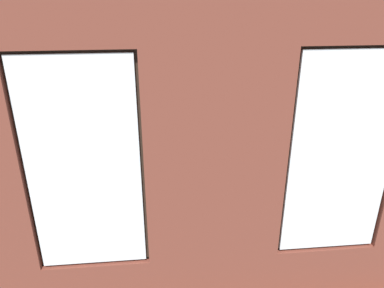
# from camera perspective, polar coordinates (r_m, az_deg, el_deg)

# --- Properties ---
(ground_plane) EXTENTS (6.86, 5.92, 0.10)m
(ground_plane) POSITION_cam_1_polar(r_m,az_deg,el_deg) (6.49, -0.41, -6.91)
(ground_plane) COLOR #99663D
(brick_wall_with_windows) EXTENTS (6.26, 0.30, 3.18)m
(brick_wall_with_windows) POSITION_cam_1_polar(r_m,az_deg,el_deg) (3.47, 3.55, -5.62)
(brick_wall_with_windows) COLOR brown
(brick_wall_with_windows) RESTS_ON ground_plane
(couch_by_window) EXTENTS (2.09, 0.87, 0.80)m
(couch_by_window) POSITION_cam_1_polar(r_m,az_deg,el_deg) (4.66, -3.84, -15.20)
(couch_by_window) COLOR black
(couch_by_window) RESTS_ON ground_plane
(couch_left) EXTENTS (1.01, 2.00, 0.80)m
(couch_left) POSITION_cam_1_polar(r_m,az_deg,el_deg) (7.01, 19.69, -2.46)
(couch_left) COLOR black
(couch_left) RESTS_ON ground_plane
(coffee_table) EXTENTS (1.21, 0.76, 0.42)m
(coffee_table) POSITION_cam_1_polar(r_m,az_deg,el_deg) (6.04, 0.03, -4.89)
(coffee_table) COLOR #A87547
(coffee_table) RESTS_ON ground_plane
(cup_ceramic) EXTENTS (0.07, 0.07, 0.08)m
(cup_ceramic) POSITION_cam_1_polar(r_m,az_deg,el_deg) (5.87, -3.41, -4.76)
(cup_ceramic) COLOR #4C4C51
(cup_ceramic) RESTS_ON coffee_table
(candle_jar) EXTENTS (0.08, 0.08, 0.10)m
(candle_jar) POSITION_cam_1_polar(r_m,az_deg,el_deg) (5.90, 1.03, -4.47)
(candle_jar) COLOR #B7333D
(candle_jar) RESTS_ON coffee_table
(table_plant_small) EXTENTS (0.12, 0.12, 0.20)m
(table_plant_small) POSITION_cam_1_polar(r_m,az_deg,el_deg) (6.04, -1.50, -3.17)
(table_plant_small) COLOR brown
(table_plant_small) RESTS_ON coffee_table
(remote_black) EXTENTS (0.17, 0.12, 0.02)m
(remote_black) POSITION_cam_1_polar(r_m,az_deg,el_deg) (6.01, 0.03, -4.34)
(remote_black) COLOR black
(remote_black) RESTS_ON coffee_table
(remote_gray) EXTENTS (0.10, 0.18, 0.02)m
(remote_gray) POSITION_cam_1_polar(r_m,az_deg,el_deg) (6.17, 3.00, -3.61)
(remote_gray) COLOR #59595B
(remote_gray) RESTS_ON coffee_table
(media_console) EXTENTS (1.21, 0.42, 0.46)m
(media_console) POSITION_cam_1_polar(r_m,az_deg,el_deg) (6.72, -24.83, -5.44)
(media_console) COLOR black
(media_console) RESTS_ON ground_plane
(tv_flatscreen) EXTENTS (1.18, 0.20, 0.83)m
(tv_flatscreen) POSITION_cam_1_polar(r_m,az_deg,el_deg) (6.46, -25.78, -0.40)
(tv_flatscreen) COLOR black
(tv_flatscreen) RESTS_ON media_console
(papasan_chair) EXTENTS (1.11, 1.11, 0.70)m
(papasan_chair) POSITION_cam_1_polar(r_m,az_deg,el_deg) (8.03, -4.37, 3.13)
(papasan_chair) COLOR olive
(papasan_chair) RESTS_ON ground_plane
(potted_plant_by_left_couch) EXTENTS (0.41, 0.41, 0.64)m
(potted_plant_by_left_couch) POSITION_cam_1_polar(r_m,az_deg,el_deg) (8.04, 13.09, 2.38)
(potted_plant_by_left_couch) COLOR brown
(potted_plant_by_left_couch) RESTS_ON ground_plane
(potted_plant_mid_room_small) EXTENTS (0.35, 0.35, 0.62)m
(potted_plant_mid_room_small) POSITION_cam_1_polar(r_m,az_deg,el_deg) (7.40, 3.14, 1.19)
(potted_plant_mid_room_small) COLOR gray
(potted_plant_mid_room_small) RESTS_ON ground_plane
(potted_plant_foreground_right) EXTENTS (0.60, 0.60, 1.02)m
(potted_plant_foreground_right) POSITION_cam_1_polar(r_m,az_deg,el_deg) (8.16, -19.40, 3.63)
(potted_plant_foreground_right) COLOR #9E5638
(potted_plant_foreground_right) RESTS_ON ground_plane
(potted_plant_corner_near_left) EXTENTS (0.54, 0.54, 0.91)m
(potted_plant_corner_near_left) POSITION_cam_1_polar(r_m,az_deg,el_deg) (8.57, 15.75, 4.52)
(potted_plant_corner_near_left) COLOR brown
(potted_plant_corner_near_left) RESTS_ON ground_plane
(potted_plant_near_tv) EXTENTS (0.89, 0.87, 1.08)m
(potted_plant_near_tv) POSITION_cam_1_polar(r_m,az_deg,el_deg) (5.46, -23.48, -6.61)
(potted_plant_near_tv) COLOR brown
(potted_plant_near_tv) RESTS_ON ground_plane
(potted_plant_between_couches) EXTENTS (0.53, 0.53, 1.00)m
(potted_plant_between_couches) POSITION_cam_1_polar(r_m,az_deg,el_deg) (4.77, 14.55, -10.27)
(potted_plant_between_couches) COLOR #47423D
(potted_plant_between_couches) RESTS_ON ground_plane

